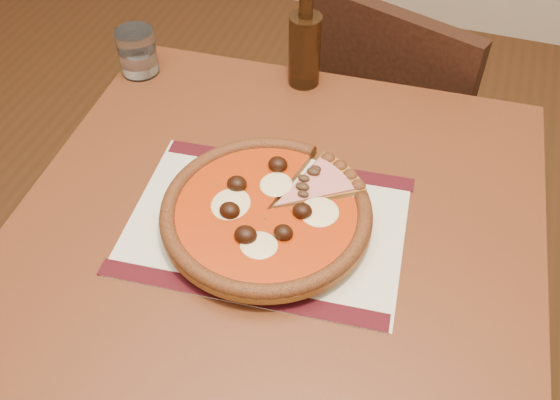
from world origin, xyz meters
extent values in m
cube|color=brown|center=(0.22, 1.07, 0.73)|extent=(0.85, 0.85, 0.04)
cylinder|color=brown|center=(-0.15, 1.40, 0.35)|extent=(0.05, 0.05, 0.71)
cylinder|color=brown|center=(0.55, 1.44, 0.35)|extent=(0.05, 0.05, 0.71)
cube|color=black|center=(0.34, 1.76, 0.40)|extent=(0.50, 0.50, 0.04)
cylinder|color=black|center=(0.56, 1.87, 0.19)|extent=(0.03, 0.03, 0.38)
cylinder|color=black|center=(0.24, 1.98, 0.19)|extent=(0.03, 0.03, 0.38)
cylinder|color=black|center=(0.45, 1.55, 0.19)|extent=(0.03, 0.03, 0.38)
cylinder|color=black|center=(0.13, 1.66, 0.19)|extent=(0.03, 0.03, 0.38)
cube|color=black|center=(0.29, 1.60, 0.63)|extent=(0.38, 0.16, 0.41)
cube|color=beige|center=(0.21, 1.06, 0.75)|extent=(0.44, 0.33, 0.00)
cylinder|color=white|center=(0.21, 1.06, 0.76)|extent=(0.29, 0.29, 0.02)
cylinder|color=#9D6B26|center=(0.21, 1.06, 0.78)|extent=(0.32, 0.32, 0.01)
torus|color=brown|center=(0.21, 1.06, 0.78)|extent=(0.32, 0.32, 0.02)
cylinder|color=#A82908|center=(0.21, 1.06, 0.78)|extent=(0.27, 0.27, 0.00)
ellipsoid|color=#FFE5AB|center=(0.21, 1.11, 0.79)|extent=(0.05, 0.05, 0.01)
ellipsoid|color=#FFE5AB|center=(0.13, 1.05, 0.79)|extent=(0.05, 0.05, 0.01)
ellipsoid|color=#FFE5AB|center=(0.22, 1.01, 0.79)|extent=(0.05, 0.05, 0.01)
ellipsoid|color=#FFE5AB|center=(0.29, 1.08, 0.79)|extent=(0.05, 0.05, 0.01)
ellipsoid|color=black|center=(0.20, 1.12, 0.80)|extent=(0.03, 0.03, 0.02)
ellipsoid|color=black|center=(0.13, 1.10, 0.80)|extent=(0.03, 0.03, 0.02)
ellipsoid|color=black|center=(0.15, 1.03, 0.80)|extent=(0.03, 0.03, 0.02)
ellipsoid|color=black|center=(0.19, 0.97, 0.80)|extent=(0.03, 0.03, 0.02)
ellipsoid|color=black|center=(0.25, 1.02, 0.80)|extent=(0.03, 0.03, 0.02)
ellipsoid|color=black|center=(0.30, 1.08, 0.80)|extent=(0.03, 0.03, 0.02)
ellipsoid|color=#3D2716|center=(0.25, 1.11, 0.79)|extent=(0.02, 0.01, 0.01)
ellipsoid|color=#3D2716|center=(0.28, 1.14, 0.79)|extent=(0.02, 0.01, 0.01)
ellipsoid|color=#3D2716|center=(0.25, 1.11, 0.79)|extent=(0.02, 0.01, 0.01)
ellipsoid|color=#3D2716|center=(0.26, 1.15, 0.79)|extent=(0.02, 0.01, 0.01)
ellipsoid|color=#3D2716|center=(0.24, 1.12, 0.79)|extent=(0.02, 0.01, 0.01)
cylinder|color=white|center=(-0.16, 1.36, 0.79)|extent=(0.08, 0.08, 0.09)
cylinder|color=#361E0D|center=(0.15, 1.43, 0.82)|extent=(0.06, 0.06, 0.14)
cylinder|color=#361E0D|center=(0.15, 1.43, 0.91)|extent=(0.03, 0.03, 0.06)
camera|label=1|loc=(0.43, 0.48, 1.47)|focal=40.00mm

